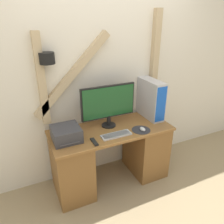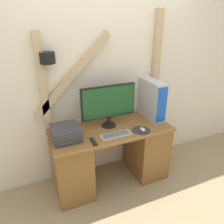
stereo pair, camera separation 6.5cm
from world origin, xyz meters
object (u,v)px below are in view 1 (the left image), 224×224
printer (66,134)px  monitor (108,103)px  keyboard (116,135)px  remote_control (94,142)px  computer_tower (151,99)px  mouse (143,129)px

printer → monitor: bearing=11.1°
keyboard → printer: size_ratio=1.12×
remote_control → monitor: bearing=44.3°
computer_tower → remote_control: size_ratio=3.17×
mouse → monitor: bearing=137.1°
mouse → printer: size_ratio=0.29×
computer_tower → remote_control: computer_tower is taller
monitor → keyboard: monitor is taller
keyboard → mouse: 0.32m
computer_tower → printer: size_ratio=1.60×
monitor → computer_tower: 0.59m
mouse → keyboard: bearing=175.2°
computer_tower → mouse: bearing=-134.5°
computer_tower → monitor: bearing=-178.6°
mouse → printer: 0.86m
keyboard → printer: bearing=164.1°
mouse → printer: printer is taller
mouse → computer_tower: 0.47m
monitor → printer: (-0.54, -0.11, -0.22)m
monitor → remote_control: monitor is taller
keyboard → mouse: size_ratio=3.86×
keyboard → printer: printer is taller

